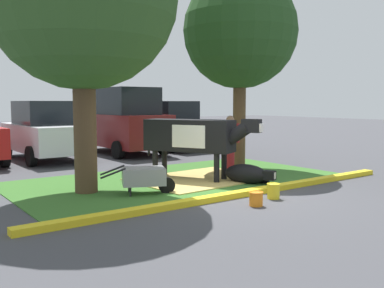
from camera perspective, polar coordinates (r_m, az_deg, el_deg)
ground_plane at (r=9.56m, az=5.45°, el=-6.47°), size 80.00×80.00×0.00m
grass_island at (r=11.17m, az=-1.71°, el=-4.65°), size 8.24×4.52×0.02m
curb_yellow at (r=9.32m, az=6.81°, el=-6.43°), size 9.44×0.24×0.12m
hay_bedding at (r=11.12m, az=0.92°, el=-4.61°), size 3.35×2.60×0.04m
shade_tree_right at (r=13.17m, az=6.34°, el=14.40°), size 3.35×3.35×5.72m
cow_holstein at (r=11.00m, az=0.13°, el=1.05°), size 1.84×2.92×1.58m
calf_lying at (r=10.66m, az=7.27°, el=-3.94°), size 0.86×1.32×0.48m
person_handler at (r=12.12m, az=5.01°, el=0.21°), size 0.35×0.44×1.61m
wheelbarrow at (r=9.39m, az=-6.22°, el=-4.30°), size 1.57×1.05×0.63m
bucket_orange at (r=8.46m, az=8.41°, el=-7.09°), size 0.28×0.28×0.28m
bucket_yellow at (r=9.13m, az=10.65°, el=-6.05°), size 0.28×0.28×0.32m
hatchback_white at (r=15.80m, az=-18.81°, el=1.62°), size 2.05×4.42×2.02m
suv_dark_grey at (r=17.00m, az=-9.21°, el=3.06°), size 2.15×4.62×2.52m
sedan_silver at (r=18.59m, az=-2.96°, el=2.45°), size 2.05×4.42×2.02m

